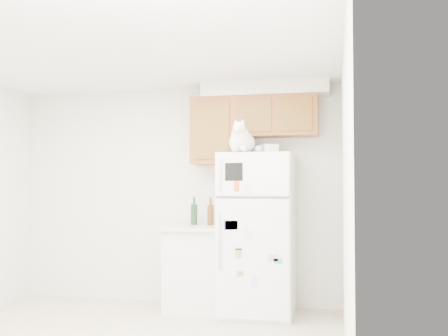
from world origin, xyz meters
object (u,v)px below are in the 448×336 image
(storage_box_back, at_px, (270,150))
(storage_box_front, at_px, (270,149))
(refrigerator, at_px, (257,234))
(bottle_amber, at_px, (211,211))
(bottle_green, at_px, (194,211))
(base_counter, at_px, (196,267))
(cat, at_px, (242,140))

(storage_box_back, relative_size, storage_box_front, 1.20)
(refrigerator, distance_m, bottle_amber, 0.64)
(bottle_green, bearing_deg, base_counter, -64.93)
(storage_box_back, xyz_separation_m, bottle_green, (-0.88, 0.12, -0.67))
(storage_box_front, distance_m, bottle_amber, 1.03)
(storage_box_back, bearing_deg, bottle_amber, 178.17)
(cat, bearing_deg, bottle_green, 143.75)
(storage_box_front, distance_m, bottle_green, 1.17)
(cat, bearing_deg, refrigerator, 64.08)
(bottle_green, relative_size, bottle_amber, 1.03)
(cat, relative_size, bottle_green, 1.50)
(refrigerator, xyz_separation_m, cat, (-0.12, -0.25, 0.97))
(cat, xyz_separation_m, bottle_amber, (-0.44, 0.45, -0.75))
(base_counter, distance_m, storage_box_back, 1.52)
(base_counter, distance_m, bottle_amber, 0.64)
(base_counter, xyz_separation_m, bottle_green, (-0.06, 0.14, 0.62))
(cat, relative_size, bottle_amber, 1.54)
(refrigerator, distance_m, cat, 1.01)
(base_counter, bearing_deg, storage_box_front, -11.86)
(storage_box_back, bearing_deg, storage_box_front, -74.22)
(refrigerator, distance_m, bottle_green, 0.81)
(cat, height_order, bottle_amber, cat)
(bottle_amber, bearing_deg, bottle_green, 177.59)
(refrigerator, relative_size, storage_box_back, 9.44)
(storage_box_front, relative_size, bottle_amber, 0.49)
(storage_box_back, bearing_deg, base_counter, -171.41)
(base_counter, bearing_deg, bottle_green, 115.07)
(storage_box_front, height_order, bottle_amber, storage_box_front)
(base_counter, relative_size, bottle_green, 2.91)
(base_counter, xyz_separation_m, storage_box_front, (0.84, -0.18, 1.28))
(refrigerator, height_order, bottle_green, refrigerator)
(base_counter, relative_size, storage_box_back, 5.11)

